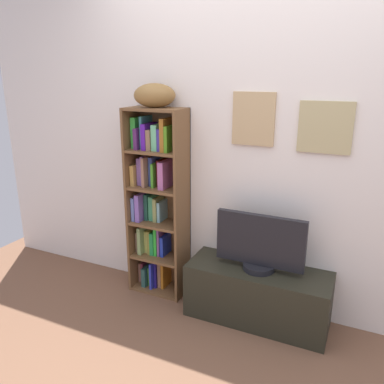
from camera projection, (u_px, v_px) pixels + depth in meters
The scene contains 5 objects.
back_wall at pixel (260, 146), 2.68m from camera, with size 4.80×0.08×2.44m.
bookshelf at pixel (156, 201), 3.02m from camera, with size 0.45×0.25×1.47m.
football at pixel (155, 95), 2.75m from camera, with size 0.30×0.17×0.17m, color olive.
tv_stand at pixel (257, 295), 2.75m from camera, with size 1.00×0.37×0.40m.
television at pixel (260, 244), 2.64m from camera, with size 0.61×0.22×0.40m.
Camera 1 is at (0.70, -1.48, 1.70)m, focal length 36.29 mm.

